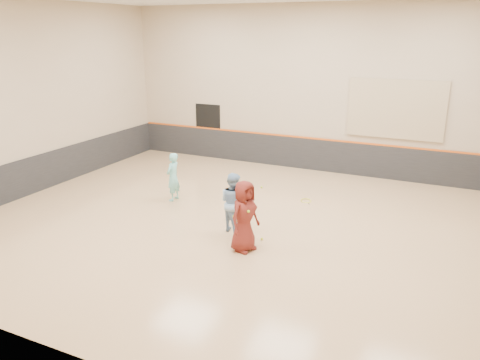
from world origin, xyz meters
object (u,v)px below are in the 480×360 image
at_px(instructor, 233,202).
at_px(young_man, 244,216).
at_px(spare_racket, 306,200).
at_px(girl, 173,177).

distance_m(instructor, young_man, 1.16).
distance_m(instructor, spare_racket, 3.24).
bearing_deg(instructor, girl, -1.41).
bearing_deg(young_man, girl, 73.71).
bearing_deg(instructor, young_man, 153.64).
bearing_deg(young_man, spare_racket, 11.77).
height_order(instructor, spare_racket, instructor).
xyz_separation_m(instructor, young_man, (0.72, -0.90, 0.08)).
bearing_deg(girl, spare_racket, 112.71).
relative_size(instructor, young_man, 0.91).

